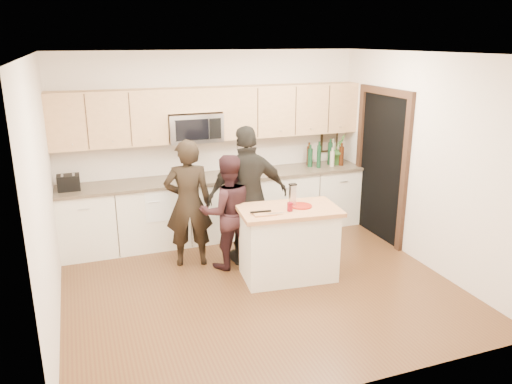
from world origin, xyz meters
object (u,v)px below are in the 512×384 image
object	(u,v)px
island	(288,243)
woman_right	(248,196)
woman_left	(188,203)
toaster	(69,183)
woman_center	(227,212)

from	to	relation	value
island	woman_right	size ratio (longest dim) A/B	0.69
woman_left	woman_right	world-z (taller)	woman_right
island	toaster	xyz separation A→B (m)	(-2.47, 1.57, 0.59)
woman_left	woman_center	bearing A→B (deg)	162.85
toaster	woman_center	bearing A→B (deg)	-28.68
island	woman_center	distance (m)	0.87
island	woman_center	xyz separation A→B (m)	(-0.61, 0.55, 0.29)
woman_left	woman_right	distance (m)	0.77
toaster	woman_right	world-z (taller)	woman_right
island	toaster	distance (m)	2.99
island	woman_center	world-z (taller)	woman_center
woman_center	woman_right	bearing A→B (deg)	-169.21
island	woman_left	xyz separation A→B (m)	(-1.05, 0.79, 0.38)
woman_right	woman_left	bearing A→B (deg)	-13.11
island	woman_right	xyz separation A→B (m)	(-0.31, 0.60, 0.46)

